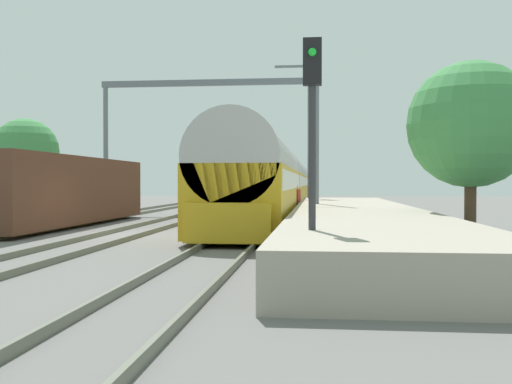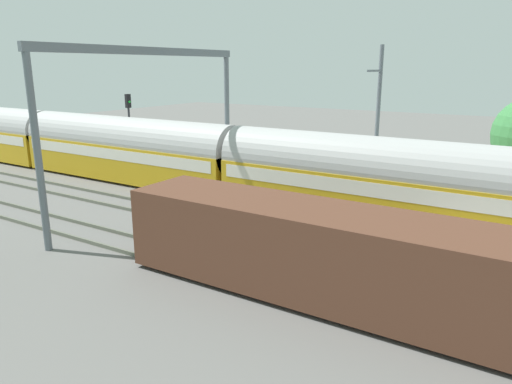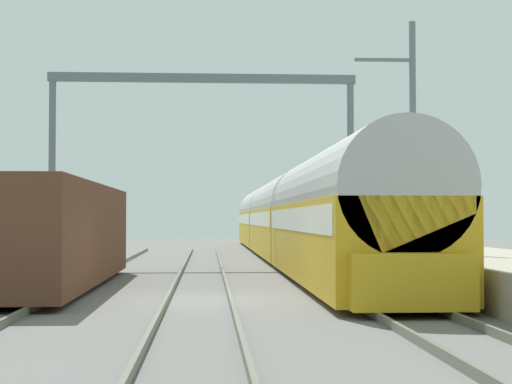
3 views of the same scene
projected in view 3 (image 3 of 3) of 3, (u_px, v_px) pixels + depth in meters
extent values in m
plane|color=slate|center=(199.00, 300.00, 19.35)|extent=(120.00, 120.00, 0.00)
cube|color=#606455|center=(53.00, 298.00, 19.15)|extent=(0.08, 60.00, 0.16)
cube|color=#606455|center=(168.00, 297.00, 19.31)|extent=(0.08, 60.00, 0.16)
cube|color=#606455|center=(230.00, 297.00, 19.39)|extent=(0.08, 60.00, 0.16)
cube|color=#606455|center=(342.00, 296.00, 19.55)|extent=(0.08, 60.00, 0.16)
cube|color=#606455|center=(402.00, 296.00, 19.63)|extent=(0.08, 60.00, 0.16)
cube|color=#A39989|center=(500.00, 274.00, 21.82)|extent=(4.40, 28.00, 0.90)
cube|color=gold|center=(343.00, 241.00, 23.91)|extent=(2.90, 16.00, 2.20)
cube|color=silver|center=(342.00, 219.00, 23.93)|extent=(2.93, 15.36, 0.64)
cylinder|color=#AEAEAE|center=(342.00, 196.00, 23.95)|extent=(2.84, 16.00, 2.84)
cube|color=gold|center=(288.00, 232.00, 40.22)|extent=(2.90, 16.00, 2.20)
cube|color=silver|center=(288.00, 219.00, 40.24)|extent=(2.93, 15.36, 0.64)
cylinder|color=#AEAEAE|center=(288.00, 205.00, 40.26)|extent=(2.84, 16.00, 2.84)
cube|color=gold|center=(265.00, 228.00, 56.54)|extent=(2.90, 16.00, 2.20)
cube|color=silver|center=(265.00, 219.00, 56.56)|extent=(2.93, 15.36, 0.64)
cylinder|color=#AEAEAE|center=(265.00, 209.00, 56.58)|extent=(2.84, 16.00, 2.84)
cube|color=gold|center=(413.00, 282.00, 15.66)|extent=(2.40, 0.50, 1.10)
cube|color=#563323|center=(52.00, 233.00, 22.85)|extent=(2.80, 13.00, 2.70)
cube|color=black|center=(52.00, 280.00, 22.81)|extent=(2.52, 11.96, 0.10)
cylinder|color=#252525|center=(364.00, 262.00, 28.05)|extent=(0.25, 0.25, 0.85)
cube|color=maroon|center=(364.00, 240.00, 28.07)|extent=(0.47, 0.42, 0.64)
sphere|color=tan|center=(364.00, 227.00, 28.09)|extent=(0.24, 0.24, 0.24)
cylinder|color=#2D2D33|center=(322.00, 214.00, 42.05)|extent=(0.14, 0.14, 4.33)
cube|color=black|center=(322.00, 162.00, 42.13)|extent=(0.36, 0.20, 0.90)
sphere|color=#19D133|center=(322.00, 163.00, 42.01)|extent=(0.16, 0.16, 0.16)
cylinder|color=slate|center=(52.00, 173.00, 33.42)|extent=(0.28, 0.28, 7.50)
cylinder|color=slate|center=(351.00, 174.00, 34.13)|extent=(0.28, 0.28, 7.50)
cube|color=slate|center=(203.00, 78.00, 33.91)|extent=(12.61, 0.24, 0.36)
cylinder|color=slate|center=(413.00, 151.00, 25.38)|extent=(0.20, 0.20, 8.00)
cube|color=slate|center=(384.00, 60.00, 25.42)|extent=(1.80, 0.10, 0.10)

